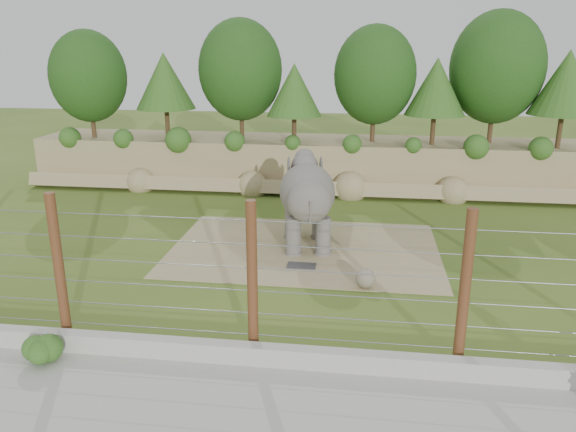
# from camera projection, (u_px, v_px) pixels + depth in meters

# --- Properties ---
(ground) EXTENTS (90.00, 90.00, 0.00)m
(ground) POSITION_uv_depth(u_px,v_px,m) (280.00, 280.00, 18.45)
(ground) COLOR #41611E
(ground) RESTS_ON ground
(back_embankment) EXTENTS (30.00, 5.52, 8.77)m
(back_embankment) POSITION_uv_depth(u_px,v_px,m) (327.00, 113.00, 29.19)
(back_embankment) COLOR #9A855B
(back_embankment) RESTS_ON ground
(dirt_patch) EXTENTS (10.00, 7.00, 0.02)m
(dirt_patch) POSITION_uv_depth(u_px,v_px,m) (305.00, 249.00, 21.23)
(dirt_patch) COLOR tan
(dirt_patch) RESTS_ON ground
(drain_grate) EXTENTS (1.00, 0.60, 0.03)m
(drain_grate) POSITION_uv_depth(u_px,v_px,m) (301.00, 266.00, 19.56)
(drain_grate) COLOR #262628
(drain_grate) RESTS_ON dirt_patch
(elephant) EXTENTS (2.42, 4.36, 3.34)m
(elephant) POSITION_uv_depth(u_px,v_px,m) (307.00, 204.00, 21.04)
(elephant) COLOR #645F59
(elephant) RESTS_ON ground
(stone_ball) EXTENTS (0.63, 0.63, 0.63)m
(stone_ball) POSITION_uv_depth(u_px,v_px,m) (365.00, 278.00, 17.79)
(stone_ball) COLOR #7D6E5E
(stone_ball) RESTS_ON dirt_patch
(retaining_wall) EXTENTS (26.00, 0.35, 0.50)m
(retaining_wall) POSITION_uv_depth(u_px,v_px,m) (250.00, 354.00, 13.65)
(retaining_wall) COLOR beige
(retaining_wall) RESTS_ON ground
(walkway) EXTENTS (26.00, 4.00, 0.01)m
(walkway) POSITION_uv_depth(u_px,v_px,m) (231.00, 414.00, 11.83)
(walkway) COLOR beige
(walkway) RESTS_ON ground
(barrier_fence) EXTENTS (20.26, 0.26, 4.00)m
(barrier_fence) POSITION_uv_depth(u_px,v_px,m) (252.00, 279.00, 13.60)
(barrier_fence) COLOR #56331E
(barrier_fence) RESTS_ON ground
(walkway_shrub) EXTENTS (0.78, 0.78, 0.78)m
(walkway_shrub) POSITION_uv_depth(u_px,v_px,m) (38.00, 351.00, 13.49)
(walkway_shrub) COLOR #2F5D1F
(walkway_shrub) RESTS_ON walkway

